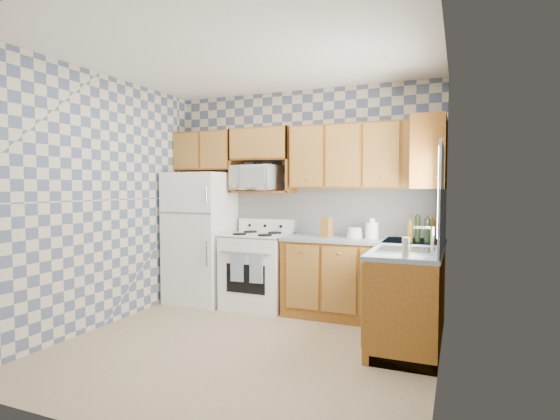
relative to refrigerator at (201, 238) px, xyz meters
The scene contains 30 objects.
floor 1.97m from the refrigerator, 44.43° to the right, with size 3.40×3.40×0.00m, color #8F7E5C.
back_wall 1.42m from the refrigerator, 15.35° to the left, with size 3.40×0.02×2.70m, color slate.
right_wall 3.27m from the refrigerator, 22.79° to the right, with size 0.02×3.20×2.70m, color slate.
backsplash_back 1.75m from the refrigerator, 11.47° to the left, with size 2.60×0.01×0.56m, color white.
backsplash_right 3.02m from the refrigerator, ahead, with size 0.01×1.60×0.56m, color white.
refrigerator is the anchor object (origin of this frame).
stove_body 0.89m from the refrigerator, ahead, with size 0.76×0.65×0.90m, color white.
cooktop 0.81m from the refrigerator, ahead, with size 0.76×0.65×0.03m, color silver.
backguard 0.87m from the refrigerator, 20.44° to the left, with size 0.76×0.08×0.17m, color white.
dish_towel_left 0.82m from the refrigerator, 24.47° to the right, with size 0.16×0.03×0.34m, color navy.
dish_towel_right 1.04m from the refrigerator, 18.56° to the right, with size 0.16×0.03×0.34m, color navy.
base_cabinets_back 2.14m from the refrigerator, ahead, with size 1.75×0.60×0.88m, color brown.
base_cabinets_right 2.74m from the refrigerator, ahead, with size 0.60×1.60×0.88m, color brown.
countertop_back 2.10m from the refrigerator, ahead, with size 1.77×0.63×0.04m, color slate.
countertop_right 2.71m from the refrigerator, ahead, with size 0.63×1.60×0.04m, color slate.
upper_cabinets_back 2.34m from the refrigerator, ahead, with size 1.75×0.33×0.74m, color brown.
upper_cabinets_fridge 1.15m from the refrigerator, 94.64° to the left, with size 0.82×0.33×0.50m, color brown.
upper_cabinets_right 2.99m from the refrigerator, ahead, with size 0.33×0.70×0.74m, color brown.
microwave_shelf 1.02m from the refrigerator, 12.94° to the left, with size 0.80×0.33×0.03m, color brown.
microwave 1.07m from the refrigerator, 11.23° to the left, with size 0.58×0.39×0.32m, color white.
sink 2.79m from the refrigerator, 16.65° to the right, with size 0.48×0.40×0.03m, color #B7B7BC.
window 3.13m from the refrigerator, 15.12° to the right, with size 0.02×0.66×0.86m, color white.
bottle_0 2.72m from the refrigerator, ahead, with size 0.06×0.06×0.27m, color black.
bottle_1 2.82m from the refrigerator, ahead, with size 0.06×0.06×0.25m, color black.
bottle_2 2.86m from the refrigerator, ahead, with size 0.06×0.06×0.23m, color #553C12.
bottle_3 2.65m from the refrigerator, ahead, with size 0.06×0.06×0.22m, color #553C12.
knife_block 1.72m from the refrigerator, ahead, with size 0.11×0.11×0.23m, color brown.
electric_kettle 2.22m from the refrigerator, ahead, with size 0.14×0.14×0.18m, color white.
food_containers 2.02m from the refrigerator, ahead, with size 0.18×0.18×0.12m, color beige, non-canonical shape.
soap_bottle 2.97m from the refrigerator, 23.79° to the right, with size 0.06×0.06×0.17m, color beige.
Camera 1 is at (1.83, -3.58, 1.50)m, focal length 28.00 mm.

